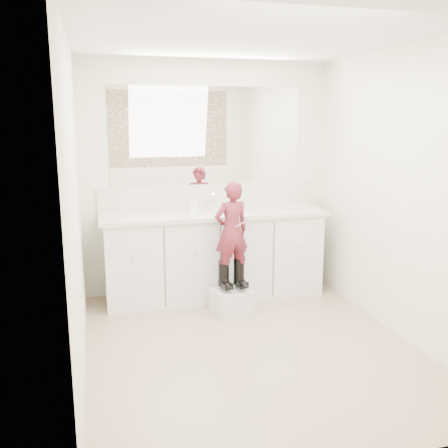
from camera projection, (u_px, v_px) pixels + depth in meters
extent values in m
plane|color=#7F6E53|center=(250.00, 346.00, 4.07)|extent=(3.00, 3.00, 0.00)
plane|color=white|center=(253.00, 36.00, 3.57)|extent=(3.00, 3.00, 0.00)
plane|color=beige|center=(208.00, 179.00, 5.24)|extent=(2.60, 0.00, 2.60)
plane|color=beige|center=(347.00, 250.00, 2.41)|extent=(2.60, 0.00, 2.60)
plane|color=beige|center=(75.00, 209.00, 3.50)|extent=(0.00, 3.00, 3.00)
plane|color=beige|center=(400.00, 195.00, 4.15)|extent=(0.00, 3.00, 3.00)
cube|color=silver|center=(214.00, 256.00, 5.14)|extent=(2.20, 0.55, 0.85)
cube|color=beige|center=(214.00, 214.00, 5.04)|extent=(2.28, 0.58, 0.04)
cube|color=beige|center=(208.00, 196.00, 5.27)|extent=(2.28, 0.03, 0.25)
cube|color=white|center=(208.00, 136.00, 5.14)|extent=(2.00, 0.02, 1.00)
cube|color=#472819|center=(350.00, 156.00, 2.32)|extent=(2.00, 0.01, 1.20)
cylinder|color=silver|center=(210.00, 205.00, 5.18)|extent=(0.08, 0.08, 0.10)
imported|color=beige|center=(242.00, 205.00, 5.19)|extent=(0.12, 0.12, 0.08)
imported|color=white|center=(193.00, 204.00, 4.99)|extent=(0.09, 0.09, 0.18)
cube|color=silver|center=(232.00, 301.00, 4.76)|extent=(0.40, 0.36, 0.23)
imported|color=#9C3041|center=(231.00, 231.00, 4.63)|extent=(0.38, 0.28, 0.93)
cylinder|color=#CD4F89|center=(241.00, 224.00, 4.56)|extent=(0.14, 0.04, 0.06)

